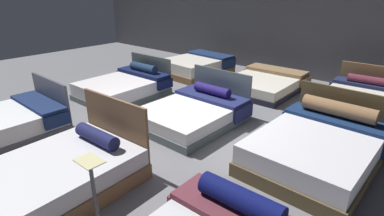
{
  "coord_description": "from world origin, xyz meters",
  "views": [
    {
      "loc": [
        3.58,
        -3.94,
        2.54
      ],
      "look_at": [
        0.18,
        -0.05,
        0.47
      ],
      "focal_mm": 28.39,
      "sensor_mm": 36.0,
      "label": 1
    }
  ],
  "objects_px": {
    "bed_5": "(317,147)",
    "bed_6": "(197,66)",
    "bed_4": "(194,112)",
    "price_sign": "(97,210)",
    "bed_0": "(0,125)",
    "bed_3": "(125,87)",
    "bed_7": "(265,83)",
    "bed_1": "(62,173)",
    "bed_8": "(362,101)"
  },
  "relations": [
    {
      "from": "bed_3",
      "to": "bed_5",
      "type": "bearing_deg",
      "value": -1.2
    },
    {
      "from": "bed_7",
      "to": "bed_6",
      "type": "bearing_deg",
      "value": 178.76
    },
    {
      "from": "bed_4",
      "to": "bed_6",
      "type": "height_order",
      "value": "bed_4"
    },
    {
      "from": "bed_1",
      "to": "price_sign",
      "type": "bearing_deg",
      "value": -11.45
    },
    {
      "from": "bed_0",
      "to": "bed_8",
      "type": "distance_m",
      "value": 7.28
    },
    {
      "from": "bed_6",
      "to": "bed_7",
      "type": "relative_size",
      "value": 0.99
    },
    {
      "from": "bed_3",
      "to": "bed_5",
      "type": "xyz_separation_m",
      "value": [
        4.73,
        -0.02,
        0.04
      ]
    },
    {
      "from": "bed_1",
      "to": "bed_6",
      "type": "xyz_separation_m",
      "value": [
        -2.38,
        5.57,
        0.01
      ]
    },
    {
      "from": "bed_6",
      "to": "bed_7",
      "type": "distance_m",
      "value": 2.35
    },
    {
      "from": "bed_4",
      "to": "bed_5",
      "type": "height_order",
      "value": "bed_5"
    },
    {
      "from": "bed_5",
      "to": "bed_4",
      "type": "bearing_deg",
      "value": -177.53
    },
    {
      "from": "bed_4",
      "to": "bed_1",
      "type": "bearing_deg",
      "value": -88.41
    },
    {
      "from": "bed_5",
      "to": "bed_8",
      "type": "distance_m",
      "value": 2.81
    },
    {
      "from": "bed_0",
      "to": "bed_7",
      "type": "height_order",
      "value": "bed_0"
    },
    {
      "from": "bed_1",
      "to": "bed_3",
      "type": "distance_m",
      "value": 3.74
    },
    {
      "from": "bed_6",
      "to": "bed_0",
      "type": "bearing_deg",
      "value": -85.98
    },
    {
      "from": "bed_7",
      "to": "bed_8",
      "type": "relative_size",
      "value": 1.02
    },
    {
      "from": "bed_5",
      "to": "bed_8",
      "type": "relative_size",
      "value": 1.07
    },
    {
      "from": "bed_5",
      "to": "bed_6",
      "type": "distance_m",
      "value": 5.43
    },
    {
      "from": "bed_1",
      "to": "bed_3",
      "type": "relative_size",
      "value": 1.02
    },
    {
      "from": "bed_7",
      "to": "bed_4",
      "type": "bearing_deg",
      "value": -92.23
    },
    {
      "from": "bed_3",
      "to": "bed_0",
      "type": "bearing_deg",
      "value": -89.26
    },
    {
      "from": "bed_4",
      "to": "bed_5",
      "type": "relative_size",
      "value": 0.92
    },
    {
      "from": "price_sign",
      "to": "bed_7",
      "type": "bearing_deg",
      "value": 101.34
    },
    {
      "from": "bed_0",
      "to": "bed_7",
      "type": "bearing_deg",
      "value": 68.1
    },
    {
      "from": "bed_4",
      "to": "bed_3",
      "type": "bearing_deg",
      "value": 177.9
    },
    {
      "from": "bed_1",
      "to": "bed_7",
      "type": "xyz_separation_m",
      "value": [
        -0.03,
        5.55,
        -0.05
      ]
    },
    {
      "from": "bed_0",
      "to": "bed_4",
      "type": "distance_m",
      "value": 3.56
    },
    {
      "from": "bed_7",
      "to": "price_sign",
      "type": "xyz_separation_m",
      "value": [
        1.15,
        -5.73,
        0.18
      ]
    },
    {
      "from": "bed_3",
      "to": "bed_8",
      "type": "distance_m",
      "value": 5.45
    },
    {
      "from": "bed_0",
      "to": "bed_5",
      "type": "distance_m",
      "value": 5.44
    },
    {
      "from": "bed_4",
      "to": "price_sign",
      "type": "xyz_separation_m",
      "value": [
        1.21,
        -2.97,
        0.16
      ]
    },
    {
      "from": "bed_0",
      "to": "bed_1",
      "type": "height_order",
      "value": "bed_1"
    },
    {
      "from": "bed_3",
      "to": "price_sign",
      "type": "distance_m",
      "value": 4.67
    },
    {
      "from": "bed_3",
      "to": "bed_4",
      "type": "relative_size",
      "value": 0.98
    },
    {
      "from": "bed_5",
      "to": "bed_8",
      "type": "height_order",
      "value": "bed_5"
    },
    {
      "from": "bed_1",
      "to": "bed_7",
      "type": "distance_m",
      "value": 5.55
    },
    {
      "from": "bed_0",
      "to": "bed_1",
      "type": "bearing_deg",
      "value": 0.29
    },
    {
      "from": "price_sign",
      "to": "bed_1",
      "type": "bearing_deg",
      "value": 170.88
    },
    {
      "from": "bed_3",
      "to": "bed_7",
      "type": "bearing_deg",
      "value": 47.44
    },
    {
      "from": "bed_1",
      "to": "bed_4",
      "type": "relative_size",
      "value": 1.01
    },
    {
      "from": "bed_1",
      "to": "bed_8",
      "type": "height_order",
      "value": "bed_1"
    },
    {
      "from": "bed_8",
      "to": "bed_0",
      "type": "bearing_deg",
      "value": -131.51
    },
    {
      "from": "bed_0",
      "to": "bed_3",
      "type": "xyz_separation_m",
      "value": [
        -0.09,
        2.85,
        0.02
      ]
    },
    {
      "from": "bed_1",
      "to": "price_sign",
      "type": "relative_size",
      "value": 2.09
    },
    {
      "from": "bed_0",
      "to": "bed_1",
      "type": "distance_m",
      "value": 2.32
    },
    {
      "from": "bed_3",
      "to": "bed_4",
      "type": "bearing_deg",
      "value": -2.83
    },
    {
      "from": "price_sign",
      "to": "bed_0",
      "type": "bearing_deg",
      "value": 176.8
    },
    {
      "from": "bed_1",
      "to": "bed_7",
      "type": "height_order",
      "value": "bed_1"
    },
    {
      "from": "bed_1",
      "to": "bed_4",
      "type": "bearing_deg",
      "value": 89.53
    }
  ]
}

